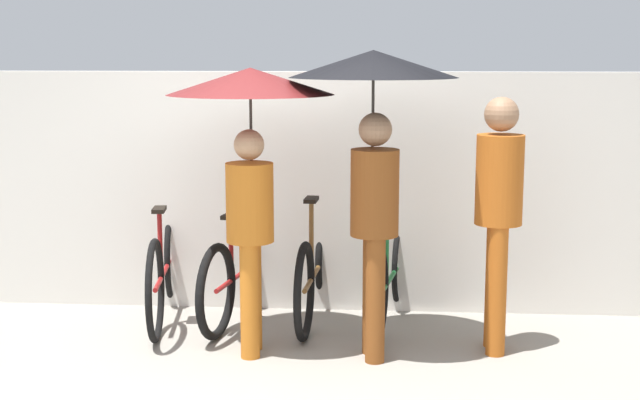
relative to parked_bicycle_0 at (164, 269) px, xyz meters
The scene contains 8 objects.
back_wall 1.10m from the parked_bicycle_0, 23.74° to the left, with size 10.45×0.12×1.89m.
parked_bicycle_0 is the anchor object (origin of this frame).
parked_bicycle_1 0.58m from the parked_bicycle_0, ahead, with size 0.49×1.67×0.97m.
parked_bicycle_2 1.16m from the parked_bicycle_0, ahead, with size 0.44×1.79×0.98m.
parked_bicycle_3 1.74m from the parked_bicycle_0, ahead, with size 0.47×1.75×1.07m.
pedestrian_leading 1.57m from the parked_bicycle_0, 39.78° to the right, with size 1.13×1.13×1.94m.
pedestrian_center 2.16m from the parked_bicycle_0, 22.93° to the right, with size 1.12×1.12×2.05m.
pedestrian_trailing 2.60m from the parked_bicycle_0, 13.14° to the right, with size 0.32×0.32×1.75m.
Camera 1 is at (0.83, -4.95, 2.05)m, focal length 50.00 mm.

